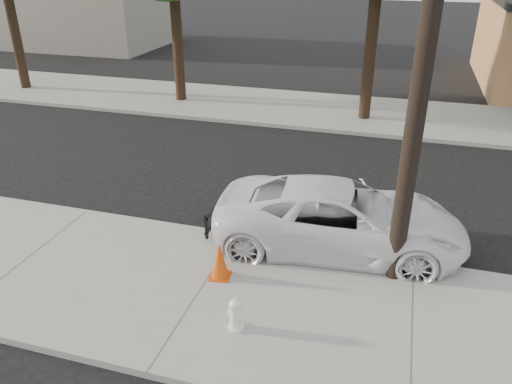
% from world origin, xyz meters
% --- Properties ---
extents(ground, '(120.00, 120.00, 0.00)m').
position_xyz_m(ground, '(0.00, 0.00, 0.00)').
color(ground, black).
rests_on(ground, ground).
extents(near_sidewalk, '(90.00, 4.40, 0.15)m').
position_xyz_m(near_sidewalk, '(0.00, -4.30, 0.07)').
color(near_sidewalk, gray).
rests_on(near_sidewalk, ground).
extents(far_sidewalk, '(90.00, 5.00, 0.15)m').
position_xyz_m(far_sidewalk, '(0.00, 8.50, 0.07)').
color(far_sidewalk, gray).
rests_on(far_sidewalk, ground).
extents(curb_near, '(90.00, 0.12, 0.16)m').
position_xyz_m(curb_near, '(0.00, -2.10, 0.07)').
color(curb_near, '#9E9B93').
rests_on(curb_near, ground).
extents(building_far, '(14.00, 8.00, 5.00)m').
position_xyz_m(building_far, '(-20.00, 20.00, 2.50)').
color(building_far, gray).
rests_on(building_far, ground).
extents(utility_pole, '(1.40, 0.34, 9.00)m').
position_xyz_m(utility_pole, '(3.60, -2.70, 4.70)').
color(utility_pole, black).
rests_on(utility_pole, near_sidewalk).
extents(police_cruiser, '(5.74, 3.07, 1.53)m').
position_xyz_m(police_cruiser, '(2.34, -1.74, 0.77)').
color(police_cruiser, white).
rests_on(police_cruiser, ground).
extents(fire_hydrant, '(0.32, 0.29, 0.61)m').
position_xyz_m(fire_hydrant, '(1.03, -5.13, 0.44)').
color(fire_hydrant, white).
rests_on(fire_hydrant, near_sidewalk).
extents(traffic_cone, '(0.46, 0.46, 0.80)m').
position_xyz_m(traffic_cone, '(0.23, -3.77, 0.54)').
color(traffic_cone, '#DB470B').
rests_on(traffic_cone, near_sidewalk).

